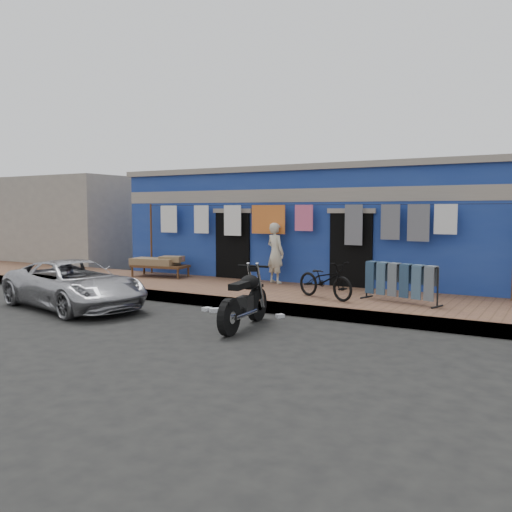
{
  "coord_description": "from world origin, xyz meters",
  "views": [
    {
      "loc": [
        6.02,
        -8.33,
        2.16
      ],
      "look_at": [
        0.0,
        2.0,
        1.15
      ],
      "focal_mm": 38.0,
      "sensor_mm": 36.0,
      "label": 1
    }
  ],
  "objects_px": {
    "charpoy": "(160,267)",
    "jeans_rack": "(400,282)",
    "motorcycle": "(244,298)",
    "bicycle": "(325,276)",
    "car": "(74,284)",
    "seated_person": "(275,253)"
  },
  "relations": [
    {
      "from": "car",
      "to": "seated_person",
      "type": "xyz_separation_m",
      "value": [
        2.74,
        4.28,
        0.5
      ]
    },
    {
      "from": "bicycle",
      "to": "motorcycle",
      "type": "height_order",
      "value": "bicycle"
    },
    {
      "from": "motorcycle",
      "to": "jeans_rack",
      "type": "height_order",
      "value": "motorcycle"
    },
    {
      "from": "car",
      "to": "seated_person",
      "type": "distance_m",
      "value": 5.11
    },
    {
      "from": "bicycle",
      "to": "charpoy",
      "type": "bearing_deg",
      "value": 99.43
    },
    {
      "from": "seated_person",
      "to": "motorcycle",
      "type": "xyz_separation_m",
      "value": [
        1.55,
        -4.11,
        -0.49
      ]
    },
    {
      "from": "charpoy",
      "to": "jeans_rack",
      "type": "relative_size",
      "value": 1.01
    },
    {
      "from": "car",
      "to": "motorcycle",
      "type": "height_order",
      "value": "motorcycle"
    },
    {
      "from": "charpoy",
      "to": "car",
      "type": "bearing_deg",
      "value": -78.33
    },
    {
      "from": "bicycle",
      "to": "charpoy",
      "type": "distance_m",
      "value": 5.79
    },
    {
      "from": "motorcycle",
      "to": "car",
      "type": "bearing_deg",
      "value": 172.78
    },
    {
      "from": "seated_person",
      "to": "bicycle",
      "type": "distance_m",
      "value": 2.72
    },
    {
      "from": "motorcycle",
      "to": "jeans_rack",
      "type": "relative_size",
      "value": 1.01
    },
    {
      "from": "car",
      "to": "motorcycle",
      "type": "bearing_deg",
      "value": -75.54
    },
    {
      "from": "motorcycle",
      "to": "jeans_rack",
      "type": "distance_m",
      "value": 3.48
    },
    {
      "from": "charpoy",
      "to": "bicycle",
      "type": "bearing_deg",
      "value": -12.2
    },
    {
      "from": "car",
      "to": "motorcycle",
      "type": "distance_m",
      "value": 4.29
    },
    {
      "from": "seated_person",
      "to": "charpoy",
      "type": "height_order",
      "value": "seated_person"
    },
    {
      "from": "seated_person",
      "to": "bicycle",
      "type": "xyz_separation_m",
      "value": [
        2.13,
        -1.68,
        -0.29
      ]
    },
    {
      "from": "bicycle",
      "to": "charpoy",
      "type": "height_order",
      "value": "bicycle"
    },
    {
      "from": "car",
      "to": "motorcycle",
      "type": "relative_size",
      "value": 2.16
    },
    {
      "from": "charpoy",
      "to": "jeans_rack",
      "type": "bearing_deg",
      "value": -7.12
    }
  ]
}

